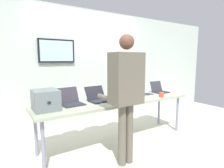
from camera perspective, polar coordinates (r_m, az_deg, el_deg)
name	(u,v)px	position (r m, az deg, el deg)	size (l,w,h in m)	color
ground	(117,142)	(3.44, 1.71, -17.90)	(8.00, 8.00, 0.04)	beige
back_wall	(89,68)	(4.08, -7.38, 4.98)	(8.00, 0.11, 2.54)	silver
workbench	(118,103)	(3.19, 1.77, -5.94)	(2.84, 0.70, 0.77)	#A6AE95
equipment_box	(45,100)	(2.70, -20.22, -4.70)	(0.33, 0.40, 0.28)	slate
laptop_station_0	(71,101)	(2.92, -12.69, -5.17)	(0.35, 0.38, 0.25)	#37333C
laptop_station_1	(98,98)	(3.11, -4.33, -4.30)	(0.38, 0.39, 0.24)	#23232B
laptop_station_2	(122,95)	(3.36, 3.20, -3.37)	(0.34, 0.35, 0.24)	#B0AFBA
laptop_station_3	(142,92)	(3.66, 9.51, -2.53)	(0.39, 0.34, 0.24)	#B2B1B9
laptop_station_4	(159,90)	(4.01, 14.63, -1.81)	(0.31, 0.30, 0.23)	#363640
person	(126,87)	(2.45, 4.37, -1.07)	(0.44, 0.59, 1.79)	#655E4F
coffee_mug	(161,95)	(3.52, 15.31, -3.29)	(0.08, 0.08, 0.09)	#CE4835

